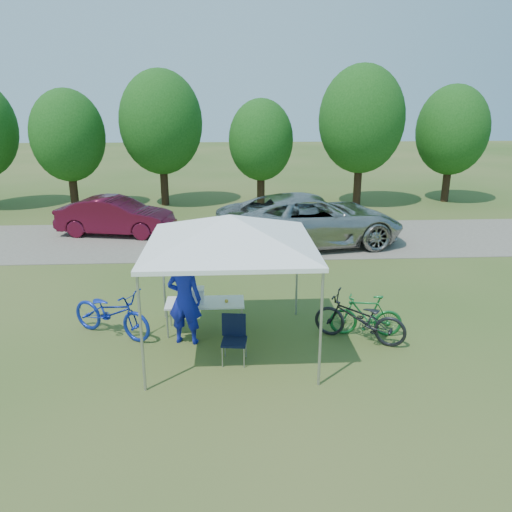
% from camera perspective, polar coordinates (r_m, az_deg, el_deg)
% --- Properties ---
extents(ground, '(100.00, 100.00, 0.00)m').
position_cam_1_polar(ground, '(10.26, -2.76, -10.29)').
color(ground, '#2D5119').
rests_on(ground, ground).
extents(gravel_strip, '(24.00, 5.00, 0.02)m').
position_cam_1_polar(gravel_strip, '(17.73, -3.01, 1.89)').
color(gravel_strip, gray).
rests_on(gravel_strip, ground).
extents(canopy, '(4.53, 4.53, 3.00)m').
position_cam_1_polar(canopy, '(9.32, -3.00, 4.29)').
color(canopy, '#A5A5AA').
rests_on(canopy, ground).
extents(treeline, '(24.89, 4.28, 6.30)m').
position_cam_1_polar(treeline, '(23.16, -3.99, 14.40)').
color(treeline, '#382314').
rests_on(treeline, ground).
extents(folding_table, '(1.65, 0.69, 0.68)m').
position_cam_1_polar(folding_table, '(10.68, -5.84, -5.43)').
color(folding_table, white).
rests_on(folding_table, ground).
extents(folding_chair, '(0.51, 0.53, 0.90)m').
position_cam_1_polar(folding_chair, '(9.56, -2.53, -8.92)').
color(folding_chair, black).
rests_on(folding_chair, ground).
extents(cooler, '(0.43, 0.30, 0.31)m').
position_cam_1_polar(cooler, '(10.61, -7.11, -4.44)').
color(cooler, white).
rests_on(cooler, folding_table).
extents(ice_cream_cup, '(0.07, 0.07, 0.05)m').
position_cam_1_polar(ice_cream_cup, '(10.59, -3.40, -5.15)').
color(ice_cream_cup, gold).
rests_on(ice_cream_cup, folding_table).
extents(cyclist, '(0.76, 0.58, 1.89)m').
position_cam_1_polar(cyclist, '(10.13, -8.16, -4.94)').
color(cyclist, '#151EAB').
rests_on(cyclist, ground).
extents(bike_blue, '(2.06, 1.56, 1.04)m').
position_cam_1_polar(bike_blue, '(10.91, -16.19, -6.22)').
color(bike_blue, '#1227A1').
rests_on(bike_blue, ground).
extents(bike_green, '(1.55, 0.63, 0.91)m').
position_cam_1_polar(bike_green, '(10.76, 12.45, -6.65)').
color(bike_green, '#186C2E').
rests_on(bike_green, ground).
extents(bike_dark, '(1.99, 1.45, 1.00)m').
position_cam_1_polar(bike_dark, '(10.47, 11.75, -7.02)').
color(bike_dark, black).
rests_on(bike_dark, ground).
extents(minivan, '(6.67, 3.97, 1.74)m').
position_cam_1_polar(minivan, '(16.95, 6.25, 4.15)').
color(minivan, '#A7A6A3').
rests_on(minivan, gravel_strip).
extents(sedan, '(4.37, 2.23, 1.37)m').
position_cam_1_polar(sedan, '(18.90, -15.73, 4.42)').
color(sedan, '#520D21').
rests_on(sedan, gravel_strip).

